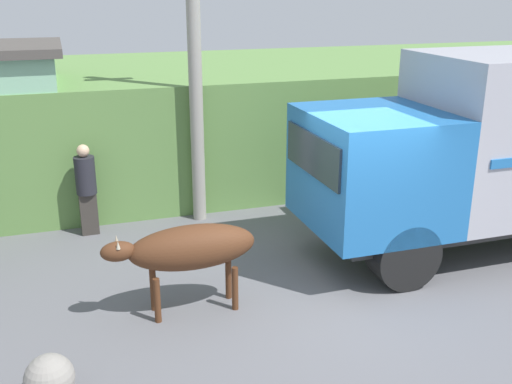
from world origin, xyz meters
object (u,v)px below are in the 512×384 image
object	(u,v)px
brown_cow	(189,249)
roadside_rock	(49,379)
pedestrian_on_hill	(86,186)
utility_pole	(194,46)

from	to	relation	value
brown_cow	roadside_rock	bearing A→B (deg)	-152.99
pedestrian_on_hill	brown_cow	bearing A→B (deg)	107.65
brown_cow	utility_pole	size ratio (longest dim) A/B	0.33
pedestrian_on_hill	roadside_rock	bearing A→B (deg)	79.51
brown_cow	roadside_rock	world-z (taller)	brown_cow
utility_pole	roadside_rock	size ratio (longest dim) A/B	11.71
roadside_rock	brown_cow	bearing A→B (deg)	37.21
brown_cow	roadside_rock	distance (m)	2.44
brown_cow	pedestrian_on_hill	xyz separation A→B (m)	(-1.17, 3.28, -0.02)
brown_cow	pedestrian_on_hill	bearing A→B (deg)	99.52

